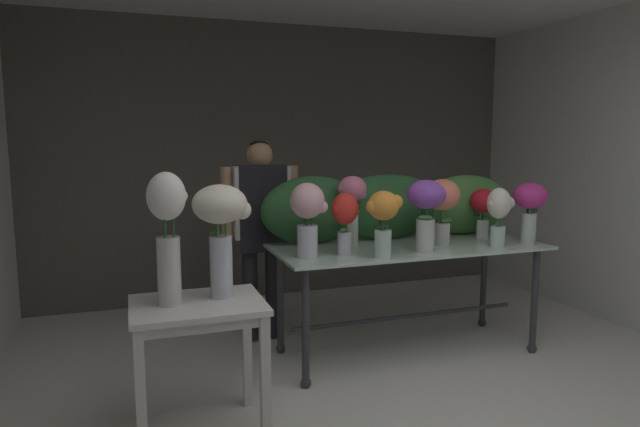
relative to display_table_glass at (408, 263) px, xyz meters
name	(u,v)px	position (x,y,z in m)	size (l,w,h in m)	color
ground_plane	(351,357)	(-0.43, 0.05, -0.69)	(8.11, 8.11, 0.00)	silver
wall_back	(283,162)	(-0.43, 1.89, 0.66)	(5.04, 0.12, 2.70)	#5B564C
wall_right	(626,167)	(2.09, 0.05, 0.66)	(0.12, 3.81, 2.70)	silver
display_table_glass	(408,263)	(0.00, 0.00, 0.00)	(1.99, 0.82, 0.83)	silver
side_table_white	(198,322)	(-1.60, -0.65, -0.06)	(0.69, 0.54, 0.74)	silver
florist	(261,218)	(-0.96, 0.64, 0.29)	(0.61, 0.24, 1.58)	#232328
foliage_backdrop	(395,207)	(0.03, 0.29, 0.38)	(2.12, 0.31, 0.50)	#28562D
vase_crimson_tulips	(483,206)	(0.68, 0.06, 0.38)	(0.21, 0.21, 0.39)	silver
vase_scarlet_anemones	(345,217)	(-0.56, -0.15, 0.39)	(0.19, 0.18, 0.42)	silver
vase_magenta_peonies	(530,204)	(0.87, -0.23, 0.42)	(0.24, 0.24, 0.45)	silver
vase_violet_ranunculus	(426,205)	(0.00, -0.23, 0.45)	(0.27, 0.27, 0.50)	silver
vase_blush_roses	(308,214)	(-0.82, -0.14, 0.42)	(0.25, 0.23, 0.49)	silver
vase_ivory_lilies	(499,211)	(0.59, -0.25, 0.39)	(0.21, 0.17, 0.43)	silver
vase_rosy_hydrangea	(352,200)	(-0.41, 0.10, 0.47)	(0.22, 0.20, 0.51)	silver
vase_coral_stock	(442,203)	(0.23, -0.07, 0.44)	(0.25, 0.25, 0.49)	silver
vase_sunset_dahlias	(383,216)	(-0.36, -0.32, 0.41)	(0.25, 0.20, 0.44)	silver
vase_white_roses_tall	(168,230)	(-1.74, -0.65, 0.44)	(0.21, 0.20, 0.69)	silver
vase_cream_lisianthus_tall	(221,222)	(-1.46, -0.60, 0.46)	(0.32, 0.29, 0.62)	silver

